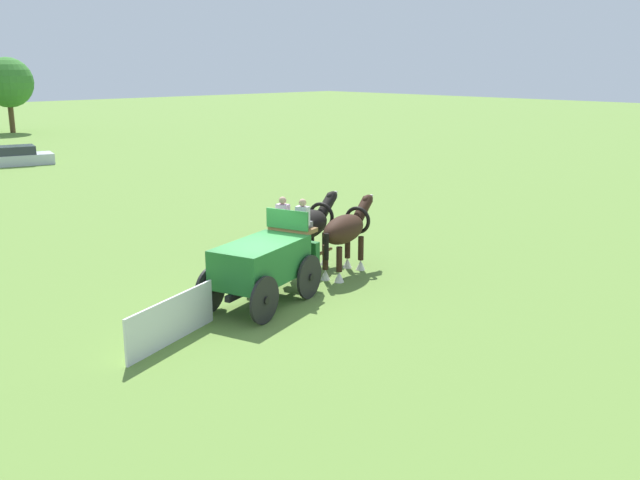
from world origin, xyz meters
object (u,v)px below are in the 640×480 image
Objects in this scene: parked_vehicle_d at (16,157)px; show_wagon at (264,261)px; draft_horse_off at (346,230)px; draft_horse_near at (310,226)px.

show_wagon is at bearing -99.75° from parked_vehicle_d.
draft_horse_off is 0.65× the size of parked_vehicle_d.
show_wagon is 1.88× the size of draft_horse_off.
show_wagon is 1.93× the size of draft_horse_near.
parked_vehicle_d is at bearing 86.56° from draft_horse_off.
draft_horse_near is 0.97× the size of draft_horse_off.
draft_horse_near is at bearing 107.61° from draft_horse_off.
show_wagon is at bearing -152.47° from draft_horse_near.
show_wagon is 3.66m from draft_horse_near.
parked_vehicle_d is (2.31, 30.61, -0.86)m from draft_horse_near.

